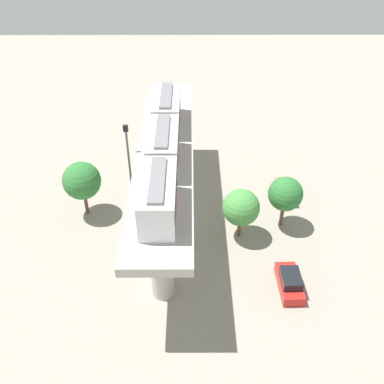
{
  "coord_description": "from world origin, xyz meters",
  "views": [
    {
      "loc": [
        -2.41,
        33.57,
        29.56
      ],
      "look_at": [
        -2.5,
        1.77,
        5.06
      ],
      "focal_mm": 40.29,
      "sensor_mm": 36.0,
      "label": 1
    }
  ],
  "objects": [
    {
      "name": "parked_car_red",
      "position": [
        -10.91,
        8.95,
        0.74
      ],
      "size": [
        1.92,
        4.25,
        1.76
      ],
      "rotation": [
        0.0,
        0.0,
        0.03
      ],
      "color": "red",
      "rests_on": "ground"
    },
    {
      "name": "tree_mid_lot",
      "position": [
        -11.57,
        0.66,
        3.92
      ],
      "size": [
        3.4,
        3.4,
        5.64
      ],
      "color": "brown",
      "rests_on": "ground"
    },
    {
      "name": "tree_near_viaduct",
      "position": [
        -7.14,
        2.25,
        3.55
      ],
      "size": [
        3.58,
        3.58,
        5.36
      ],
      "color": "brown",
      "rests_on": "ground"
    },
    {
      "name": "parked_car_orange",
      "position": [
        -12.84,
        -4.05,
        0.74
      ],
      "size": [
        1.91,
        4.25,
        1.76
      ],
      "rotation": [
        0.0,
        0.0,
        -0.03
      ],
      "color": "orange",
      "rests_on": "ground"
    },
    {
      "name": "tree_far_corner",
      "position": [
        8.53,
        -1.24,
        4.18
      ],
      "size": [
        3.85,
        3.85,
        6.12
      ],
      "color": "brown",
      "rests_on": "ground"
    },
    {
      "name": "train",
      "position": [
        0.0,
        1.77,
        9.96
      ],
      "size": [
        2.64,
        20.5,
        3.24
      ],
      "color": "silver",
      "rests_on": "viaduct"
    },
    {
      "name": "ground_plane",
      "position": [
        0.0,
        0.0,
        0.0
      ],
      "size": [
        120.0,
        120.0,
        0.0
      ],
      "primitive_type": "plane",
      "color": "gray"
    },
    {
      "name": "viaduct",
      "position": [
        0.0,
        0.0,
        6.31
      ],
      "size": [
        5.2,
        28.85,
        8.43
      ],
      "color": "#B7B2AA",
      "rests_on": "ground"
    },
    {
      "name": "signal_post",
      "position": [
        3.4,
        -0.15,
        6.05
      ],
      "size": [
        0.44,
        0.28,
        11.03
      ],
      "color": "#4C4C51",
      "rests_on": "ground"
    }
  ]
}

